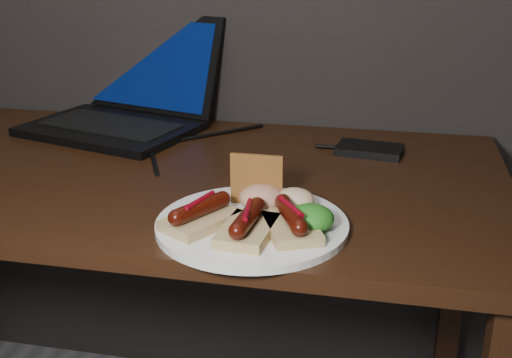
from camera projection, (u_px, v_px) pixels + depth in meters
name	position (u px, v px, depth m)	size (l,w,h in m)	color
desk	(141.00, 209.00, 1.28)	(1.40, 0.70, 0.75)	black
laptop	(126.00, 104.00, 1.49)	(0.45, 0.43, 0.25)	black
hard_drive	(369.00, 150.00, 1.32)	(0.13, 0.08, 0.02)	black
desk_cables	(155.00, 142.00, 1.38)	(0.95, 0.37, 0.01)	black
plate	(252.00, 225.00, 0.98)	(0.30, 0.30, 0.01)	white
bread_sausage_left	(200.00, 215.00, 0.96)	(0.12, 0.13, 0.04)	tan
bread_sausage_center	(248.00, 225.00, 0.93)	(0.08, 0.12, 0.04)	tan
bread_sausage_right	(291.00, 221.00, 0.94)	(0.11, 0.13, 0.04)	tan
crispbread	(257.00, 180.00, 1.03)	(0.09, 0.01, 0.09)	#A6692D
salad_greens	(311.00, 218.00, 0.95)	(0.07, 0.07, 0.04)	#1C5511
salsa_mound	(262.00, 198.00, 1.02)	(0.07, 0.07, 0.04)	maroon
coleslaw_mound	(294.00, 200.00, 1.01)	(0.06, 0.06, 0.04)	silver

